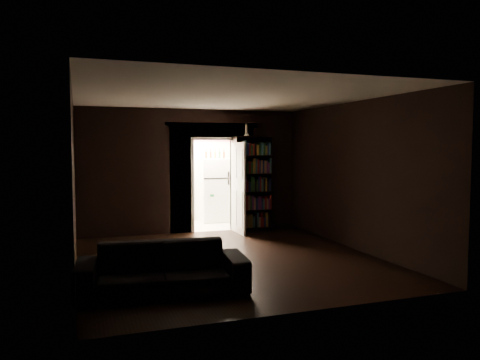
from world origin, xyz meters
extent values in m
plane|color=black|center=(0.00, 0.00, 0.00)|extent=(5.50, 5.50, 0.00)
cube|color=black|center=(-1.23, 2.80, 1.40)|extent=(2.55, 0.10, 2.80)
cube|color=black|center=(1.73, 2.80, 1.40)|extent=(1.55, 0.10, 2.80)
cube|color=black|center=(0.50, 2.80, 2.45)|extent=(0.90, 0.10, 0.70)
cube|color=black|center=(-2.50, 0.00, 1.40)|extent=(0.02, 5.50, 2.80)
cube|color=black|center=(2.50, 0.00, 1.40)|extent=(0.02, 5.50, 2.80)
cube|color=black|center=(0.00, -2.75, 1.40)|extent=(5.00, 0.02, 2.80)
cube|color=beige|center=(0.00, 0.00, 2.80)|extent=(5.00, 5.50, 0.02)
cube|color=white|center=(0.50, 2.74, 1.05)|extent=(1.04, 0.06, 2.17)
cube|color=beige|center=(0.50, 3.65, -0.05)|extent=(2.20, 1.80, 0.10)
cube|color=beige|center=(0.50, 4.50, 1.20)|extent=(2.20, 0.10, 2.40)
cube|color=beige|center=(-0.55, 3.65, 1.20)|extent=(0.10, 1.60, 2.40)
cube|color=beige|center=(1.55, 3.65, 1.20)|extent=(0.10, 1.60, 2.40)
cube|color=beige|center=(0.50, 3.65, 2.45)|extent=(2.20, 1.80, 0.10)
cube|color=#C76B7E|center=(0.50, 4.44, 2.22)|extent=(2.00, 0.04, 0.26)
imported|color=black|center=(-1.40, -1.46, 0.43)|extent=(2.32, 1.20, 0.86)
cube|color=black|center=(1.41, 2.55, 1.10)|extent=(0.95, 0.49, 2.20)
cube|color=white|center=(0.92, 4.11, 0.82)|extent=(0.75, 0.69, 1.65)
cube|color=white|center=(0.97, 2.31, 1.02)|extent=(0.05, 0.85, 2.05)
cube|color=white|center=(1.23, 2.50, 2.34)|extent=(0.11, 0.11, 0.27)
cube|color=black|center=(0.95, 4.11, 1.78)|extent=(0.61, 0.29, 0.25)
camera|label=1|loc=(-2.46, -7.59, 1.94)|focal=35.00mm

